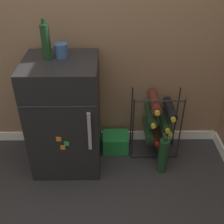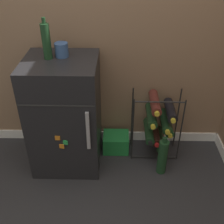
# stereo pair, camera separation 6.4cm
# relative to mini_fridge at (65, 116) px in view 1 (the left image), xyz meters

# --- Properties ---
(ground_plane) EXTENTS (14.00, 14.00, 0.00)m
(ground_plane) POSITION_rel_mini_fridge_xyz_m (0.53, -0.33, -0.46)
(ground_plane) COLOR #28282B
(wall_back) EXTENTS (6.64, 0.07, 2.50)m
(wall_back) POSITION_rel_mini_fridge_xyz_m (0.53, 0.31, 0.78)
(wall_back) COLOR #84664C
(wall_back) RESTS_ON ground_plane
(mini_fridge) EXTENTS (0.53, 0.51, 0.92)m
(mini_fridge) POSITION_rel_mini_fridge_xyz_m (0.00, 0.00, 0.00)
(mini_fridge) COLOR black
(mini_fridge) RESTS_ON ground_plane
(wine_rack) EXTENTS (0.40, 0.33, 0.60)m
(wine_rack) POSITION_rel_mini_fridge_xyz_m (0.76, 0.10, -0.15)
(wine_rack) COLOR black
(wine_rack) RESTS_ON ground_plane
(soda_box) EXTENTS (0.23, 0.19, 0.16)m
(soda_box) POSITION_rel_mini_fridge_xyz_m (0.40, 0.14, -0.38)
(soda_box) COLOR #1E7F38
(soda_box) RESTS_ON ground_plane
(fridge_top_cup) EXTENTS (0.10, 0.10, 0.10)m
(fridge_top_cup) POSITION_rel_mini_fridge_xyz_m (0.01, 0.07, 0.51)
(fridge_top_cup) COLOR #335184
(fridge_top_cup) RESTS_ON mini_fridge
(fridge_top_bottle) EXTENTS (0.06, 0.06, 0.29)m
(fridge_top_bottle) POSITION_rel_mini_fridge_xyz_m (-0.08, 0.03, 0.59)
(fridge_top_bottle) COLOR #19381E
(fridge_top_bottle) RESTS_ON mini_fridge
(loose_bottle_floor) EXTENTS (0.08, 0.08, 0.35)m
(loose_bottle_floor) POSITION_rel_mini_fridge_xyz_m (0.78, -0.13, -0.30)
(loose_bottle_floor) COLOR #19381E
(loose_bottle_floor) RESTS_ON ground_plane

